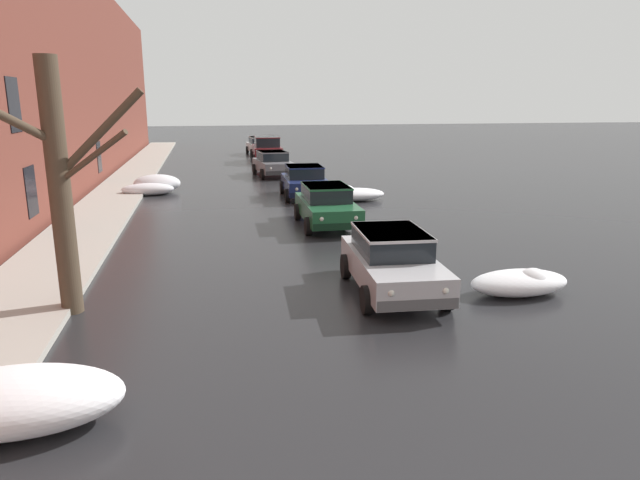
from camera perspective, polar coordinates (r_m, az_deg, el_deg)
left_sidewalk_slab at (r=21.00m, az=-22.34°, el=1.26°), size 2.44×80.00×0.14m
brick_townhouse_facade at (r=21.02m, az=-28.49°, el=15.39°), size 0.63×80.00×10.85m
snow_bank_near_corner_left at (r=27.51m, az=-17.01°, el=4.90°), size 2.36×0.93×0.56m
snow_bank_along_left_kerb at (r=13.57m, az=19.60°, el=-4.05°), size 2.29×1.13×0.64m
snow_bank_mid_block_left at (r=8.78m, az=-28.60°, el=-14.19°), size 2.85×1.46×0.82m
snow_bank_near_corner_right at (r=24.91m, az=3.21°, el=4.62°), size 2.75×1.34×0.70m
snow_bank_along_right_kerb at (r=28.19m, az=-16.12°, el=5.45°), size 2.17×1.32×0.86m
bare_tree_second_along_sidewalk at (r=12.29m, az=-24.54°, el=5.19°), size 2.75×1.14×5.12m
sedan_silver_approaching_near_lane at (r=12.95m, az=7.25°, el=-2.04°), size 2.09×4.07×1.42m
sedan_green_parked_kerbside_close at (r=19.75m, az=0.67°, el=3.58°), size 1.98×4.14×1.42m
sedan_darkblue_parked_kerbside_mid at (r=25.71m, az=-1.56°, el=5.97°), size 2.14×3.93×1.42m
sedan_grey_parked_far_down_block at (r=33.23m, az=-4.75°, el=7.72°), size 2.22×4.17×1.42m
suv_maroon_queued_behind_truck at (r=40.75m, az=-5.36°, el=9.17°), size 2.24×4.40×1.82m
sedan_white_at_far_intersection at (r=46.57m, az=-6.07°, el=9.44°), size 2.08×4.46×1.42m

